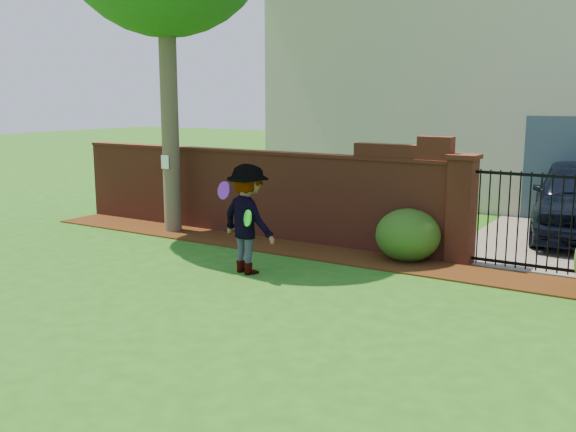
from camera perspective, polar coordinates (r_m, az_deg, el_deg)
The scene contains 12 objects.
ground at distance 9.27m, azimuth -7.49°, elevation -7.44°, with size 80.00×80.00×0.01m, color #215A16.
mulch_bed at distance 12.40m, azimuth -1.08°, elevation -2.67°, with size 11.10×1.08×0.03m, color #351B09.
brick_wall at distance 13.36m, azimuth -3.35°, elevation 2.24°, with size 8.70×0.31×2.16m.
pillar_left at distance 11.41m, azimuth 15.02°, elevation 0.64°, with size 0.50×0.50×1.88m.
iron_gate at distance 11.17m, azimuth 20.39°, elevation -0.40°, with size 1.78×0.03×1.60m.
driveway at distance 15.20m, azimuth 23.31°, elevation -1.13°, with size 3.20×8.00×0.01m, color slate.
house at distance 19.34m, azimuth 18.46°, elevation 10.90°, with size 12.40×6.40×6.30m.
paper_notice at distance 13.68m, azimuth -10.77°, elevation 4.68°, with size 0.20×0.01×0.28m, color white.
shrub_left at distance 11.45m, azimuth 10.50°, elevation -1.66°, with size 1.13×1.13×0.92m, color #1B4B16.
man at distance 10.43m, azimuth -3.71°, elevation -0.29°, with size 1.15×0.66×1.78m, color gray.
frisbee_purple at distance 10.65m, azimuth -5.64°, elevation 2.25°, with size 0.30×0.30×0.03m, color purple.
frisbee_green at distance 10.04m, azimuth -3.57°, elevation -0.19°, with size 0.26×0.26×0.02m, color #16A819.
Camera 1 is at (5.65, -6.78, 2.82)m, focal length 40.45 mm.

